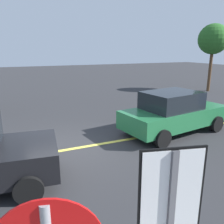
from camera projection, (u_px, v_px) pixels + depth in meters
ground_plane at (67, 150)px, 7.73m from camera, size 80.00×80.00×0.00m
lane_marking_centre at (145, 136)px, 8.90m from camera, size 28.00×0.16×0.01m
car_green_far_lane at (174, 112)px, 9.16m from camera, size 4.56×2.51×1.65m
tree_left_verge at (213, 40)px, 17.46m from camera, size 2.24×2.24×5.04m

